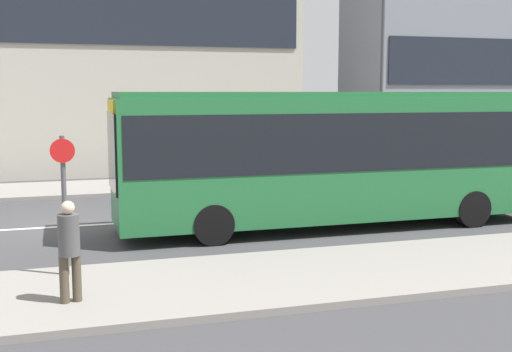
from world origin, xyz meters
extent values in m
plane|color=#3A3A3D|center=(0.00, 0.00, 0.00)|extent=(120.00, 120.00, 0.00)
cube|color=gray|center=(0.00, -6.25, 0.07)|extent=(44.00, 3.50, 0.13)
cube|color=gray|center=(0.00, 6.25, 0.07)|extent=(44.00, 3.50, 0.13)
cube|color=silver|center=(0.00, 0.00, 0.00)|extent=(41.80, 0.16, 0.01)
cube|color=#1E232D|center=(1.94, 9.47, 6.47)|extent=(16.02, 0.08, 2.20)
cube|color=#236B38|center=(6.75, -2.01, 1.84)|extent=(11.16, 2.44, 3.05)
cube|color=black|center=(6.75, -2.01, 2.29)|extent=(10.94, 2.47, 1.40)
cube|color=#236B38|center=(6.75, -2.01, 3.43)|extent=(11.00, 2.24, 0.14)
cube|color=black|center=(1.15, -2.01, 2.11)|extent=(0.05, 2.14, 1.83)
cube|color=yellow|center=(1.15, -2.01, 3.15)|extent=(0.04, 1.71, 0.32)
cylinder|color=black|center=(3.29, -3.12, 0.48)|extent=(0.96, 0.28, 0.96)
cylinder|color=black|center=(3.29, -0.91, 0.48)|extent=(0.96, 0.28, 0.96)
cylinder|color=black|center=(10.21, -3.12, 0.48)|extent=(0.96, 0.28, 0.96)
cylinder|color=black|center=(10.21, -0.91, 0.48)|extent=(0.96, 0.28, 0.96)
cube|color=maroon|center=(11.83, 3.57, 0.49)|extent=(4.07, 1.70, 0.68)
cube|color=#21262B|center=(11.71, 3.57, 1.09)|extent=(2.24, 1.49, 0.52)
cylinder|color=black|center=(13.09, 2.81, 0.30)|extent=(0.60, 0.18, 0.60)
cylinder|color=black|center=(13.09, 4.33, 0.30)|extent=(0.60, 0.18, 0.60)
cylinder|color=black|center=(10.56, 2.81, 0.30)|extent=(0.60, 0.18, 0.60)
cylinder|color=black|center=(10.56, 4.33, 0.30)|extent=(0.60, 0.18, 0.60)
cylinder|color=black|center=(15.74, 2.46, 0.30)|extent=(0.60, 0.18, 0.60)
cylinder|color=black|center=(15.74, 4.04, 0.30)|extent=(0.60, 0.18, 0.60)
cylinder|color=#4C4233|center=(-0.01, -6.77, 0.52)|extent=(0.15, 0.15, 0.77)
cylinder|color=#4C4233|center=(0.19, -6.73, 0.52)|extent=(0.15, 0.15, 0.77)
cylinder|color=#4C4C4C|center=(0.09, -6.75, 1.24)|extent=(0.34, 0.34, 0.67)
sphere|color=beige|center=(0.09, -6.75, 1.68)|extent=(0.22, 0.22, 0.22)
cylinder|color=#4C4C51|center=(0.04, -5.10, 1.42)|extent=(0.09, 0.09, 2.59)
cylinder|color=red|center=(0.04, -5.16, 2.45)|extent=(0.44, 0.03, 0.44)
cylinder|color=#4C4C51|center=(12.03, 5.48, 4.12)|extent=(0.14, 0.14, 7.97)
camera|label=1|loc=(0.05, -17.20, 3.51)|focal=45.00mm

